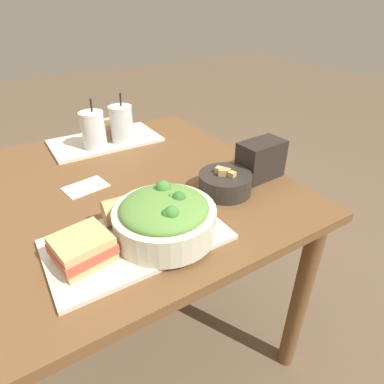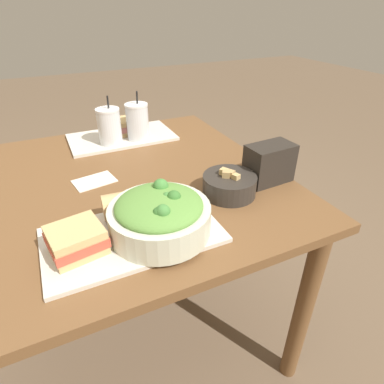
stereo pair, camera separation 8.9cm
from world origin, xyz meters
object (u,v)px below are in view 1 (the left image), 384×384
soup_bowl (225,182)px  baguette_near (131,207)px  chip_bag (261,160)px  napkin_folded (86,187)px  drink_cup_dark (94,131)px  sandwich_near (83,249)px  sandwich_far (108,129)px  salad_bowl (165,216)px  drink_cup_red (122,125)px

soup_bowl → baguette_near: 0.31m
chip_bag → napkin_folded: size_ratio=1.09×
drink_cup_dark → chip_bag: drink_cup_dark is taller
sandwich_near → chip_bag: bearing=-0.3°
sandwich_near → napkin_folded: (0.10, 0.35, -0.04)m
sandwich_far → chip_bag: size_ratio=0.78×
salad_bowl → napkin_folded: 0.38m
napkin_folded → salad_bowl: bearing=-74.4°
drink_cup_dark → sandwich_far: bearing=46.8°
soup_bowl → drink_cup_red: 0.55m
sandwich_near → drink_cup_red: size_ratio=0.71×
salad_bowl → drink_cup_red: size_ratio=1.29×
soup_bowl → baguette_near: bearing=178.7°
salad_bowl → sandwich_near: 0.20m
drink_cup_red → baguette_near: bearing=-109.5°
napkin_folded → chip_bag: bearing=-24.7°
soup_bowl → baguette_near: same height
sandwich_near → drink_cup_dark: size_ratio=0.72×
salad_bowl → drink_cup_dark: 0.64m
sandwich_far → chip_bag: (0.32, -0.60, 0.02)m
sandwich_near → chip_bag: size_ratio=0.89×
salad_bowl → sandwich_near: (-0.20, 0.02, -0.02)m
sandwich_far → drink_cup_dark: size_ratio=0.64×
drink_cup_red → napkin_folded: size_ratio=1.37×
sandwich_far → napkin_folded: sandwich_far is taller
napkin_folded → sandwich_near: bearing=-106.2°
drink_cup_red → napkin_folded: drink_cup_red is taller
drink_cup_dark → chip_bag: size_ratio=1.23×
sandwich_near → chip_bag: 0.63m
baguette_near → drink_cup_red: size_ratio=0.73×
sandwich_near → drink_cup_dark: bearing=60.3°
drink_cup_red → drink_cup_dark: bearing=180.0°
drink_cup_red → soup_bowl: bearing=-77.0°
soup_bowl → sandwich_near: size_ratio=1.18×
sandwich_far → napkin_folded: bearing=-121.5°
baguette_near → salad_bowl: bearing=-151.9°
chip_bag → napkin_folded: (-0.52, 0.24, -0.06)m
salad_bowl → baguette_near: (-0.05, 0.11, -0.02)m
salad_bowl → sandwich_near: size_ratio=1.82×
salad_bowl → baguette_near: salad_bowl is taller
salad_bowl → drink_cup_red: 0.65m
drink_cup_red → chip_bag: drink_cup_red is taller
salad_bowl → napkin_folded: bearing=105.6°
baguette_near → napkin_folded: (-0.05, 0.25, -0.05)m
salad_bowl → sandwich_far: bearing=81.7°
baguette_near → chip_bag: (0.47, 0.01, 0.02)m
drink_cup_red → napkin_folded: bearing=-131.2°
sandwich_near → napkin_folded: bearing=64.0°
sandwich_far → soup_bowl: bearing=-77.6°
drink_cup_dark → napkin_folded: (-0.12, -0.28, -0.08)m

